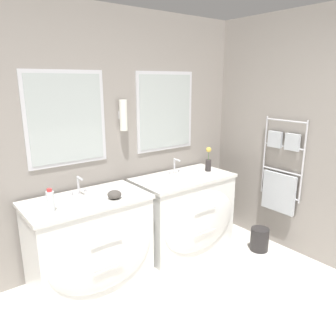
{
  "coord_description": "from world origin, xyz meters",
  "views": [
    {
      "loc": [
        -1.29,
        -0.75,
        1.9
      ],
      "look_at": [
        0.51,
        1.58,
        1.1
      ],
      "focal_mm": 35.0,
      "sensor_mm": 36.0,
      "label": 1
    }
  ],
  "objects_px": {
    "vanity_right": "(185,213)",
    "toiletry_bottle": "(50,201)",
    "waste_bin": "(260,239)",
    "amenity_bowl": "(114,195)",
    "vanity_left": "(91,242)",
    "flower_vase": "(208,161)"
  },
  "relations": [
    {
      "from": "toiletry_bottle",
      "to": "amenity_bowl",
      "type": "bearing_deg",
      "value": -5.29
    },
    {
      "from": "amenity_bowl",
      "to": "flower_vase",
      "type": "relative_size",
      "value": 0.45
    },
    {
      "from": "vanity_right",
      "to": "waste_bin",
      "type": "bearing_deg",
      "value": -42.43
    },
    {
      "from": "waste_bin",
      "to": "vanity_right",
      "type": "bearing_deg",
      "value": 137.57
    },
    {
      "from": "flower_vase",
      "to": "toiletry_bottle",
      "type": "bearing_deg",
      "value": -177.08
    },
    {
      "from": "amenity_bowl",
      "to": "toiletry_bottle",
      "type": "bearing_deg",
      "value": 174.71
    },
    {
      "from": "amenity_bowl",
      "to": "flower_vase",
      "type": "height_order",
      "value": "flower_vase"
    },
    {
      "from": "vanity_right",
      "to": "waste_bin",
      "type": "height_order",
      "value": "vanity_right"
    },
    {
      "from": "toiletry_bottle",
      "to": "waste_bin",
      "type": "distance_m",
      "value": 2.34
    },
    {
      "from": "vanity_left",
      "to": "vanity_right",
      "type": "height_order",
      "value": "same"
    },
    {
      "from": "waste_bin",
      "to": "flower_vase",
      "type": "bearing_deg",
      "value": 112.61
    },
    {
      "from": "vanity_left",
      "to": "vanity_right",
      "type": "bearing_deg",
      "value": 0.0
    },
    {
      "from": "vanity_left",
      "to": "amenity_bowl",
      "type": "xyz_separation_m",
      "value": [
        0.21,
        -0.11,
        0.46
      ]
    },
    {
      "from": "vanity_left",
      "to": "waste_bin",
      "type": "relative_size",
      "value": 4.18
    },
    {
      "from": "vanity_left",
      "to": "waste_bin",
      "type": "bearing_deg",
      "value": -17.86
    },
    {
      "from": "vanity_right",
      "to": "toiletry_bottle",
      "type": "height_order",
      "value": "toiletry_bottle"
    },
    {
      "from": "toiletry_bottle",
      "to": "amenity_bowl",
      "type": "distance_m",
      "value": 0.56
    },
    {
      "from": "flower_vase",
      "to": "waste_bin",
      "type": "relative_size",
      "value": 1.09
    },
    {
      "from": "toiletry_bottle",
      "to": "waste_bin",
      "type": "relative_size",
      "value": 0.74
    },
    {
      "from": "vanity_left",
      "to": "vanity_right",
      "type": "distance_m",
      "value": 1.16
    },
    {
      "from": "toiletry_bottle",
      "to": "amenity_bowl",
      "type": "height_order",
      "value": "toiletry_bottle"
    },
    {
      "from": "vanity_right",
      "to": "flower_vase",
      "type": "relative_size",
      "value": 3.83
    }
  ]
}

